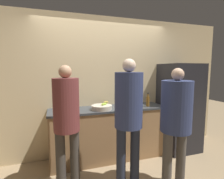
% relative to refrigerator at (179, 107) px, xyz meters
% --- Properties ---
extents(ground_plane, '(14.00, 14.00, 0.00)m').
position_rel_refrigerator_xyz_m(ground_plane, '(-1.47, -0.25, -0.87)').
color(ground_plane, '#9E8460').
extents(wall_back, '(5.20, 0.06, 2.60)m').
position_rel_refrigerator_xyz_m(wall_back, '(-1.47, 0.37, 0.43)').
color(wall_back, '#D6BC8C').
rests_on(wall_back, ground_plane).
extents(counter, '(2.09, 0.60, 0.94)m').
position_rel_refrigerator_xyz_m(counter, '(-1.47, 0.08, -0.40)').
color(counter, '#9E754C').
rests_on(counter, ground_plane).
extents(refrigerator, '(0.67, 0.71, 1.73)m').
position_rel_refrigerator_xyz_m(refrigerator, '(0.00, 0.00, 0.00)').
color(refrigerator, '#232328').
rests_on(refrigerator, ground_plane).
extents(person_left, '(0.34, 0.34, 1.68)m').
position_rel_refrigerator_xyz_m(person_left, '(-2.24, -0.53, 0.13)').
color(person_left, '#38332D').
rests_on(person_left, ground_plane).
extents(person_center, '(0.38, 0.38, 1.76)m').
position_rel_refrigerator_xyz_m(person_center, '(-1.44, -0.75, 0.21)').
color(person_center, '#232838').
rests_on(person_center, ground_plane).
extents(person_right, '(0.41, 0.41, 1.64)m').
position_rel_refrigerator_xyz_m(person_right, '(-0.83, -0.96, 0.15)').
color(person_right, '#4C4742').
rests_on(person_right, ground_plane).
extents(fruit_bowl, '(0.35, 0.35, 0.12)m').
position_rel_refrigerator_xyz_m(fruit_bowl, '(-1.63, -0.04, 0.11)').
color(fruit_bowl, beige).
rests_on(fruit_bowl, counter).
extents(utensil_crock, '(0.10, 0.10, 0.30)m').
position_rel_refrigerator_xyz_m(utensil_crock, '(-2.06, 0.11, 0.15)').
color(utensil_crock, silver).
rests_on(utensil_crock, counter).
extents(bottle_amber, '(0.06, 0.06, 0.26)m').
position_rel_refrigerator_xyz_m(bottle_amber, '(-0.75, -0.05, 0.17)').
color(bottle_amber, brown).
rests_on(bottle_amber, counter).
extents(bottle_clear, '(0.06, 0.06, 0.21)m').
position_rel_refrigerator_xyz_m(bottle_clear, '(-1.16, 0.14, 0.16)').
color(bottle_clear, silver).
rests_on(bottle_clear, counter).
extents(cup_yellow, '(0.08, 0.08, 0.09)m').
position_rel_refrigerator_xyz_m(cup_yellow, '(-1.47, 0.23, 0.12)').
color(cup_yellow, gold).
rests_on(cup_yellow, counter).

